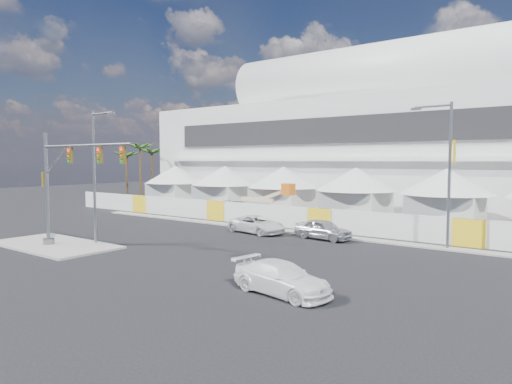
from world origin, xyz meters
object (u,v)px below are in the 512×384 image
Objects in this scene: lot_car_c at (240,208)px; streetlight_median at (96,168)px; pickup_near at (282,278)px; pickup_curb at (257,224)px; boom_lift at (254,210)px; traffic_mast at (62,184)px; sedan_silver at (323,229)px; streetlight_curb at (446,165)px.

streetlight_median is (3.45, -20.77, 4.87)m from lot_car_c.
pickup_near is at bearing -135.30° from lot_car_c.
boom_lift is at bearing 48.11° from pickup_curb.
lot_car_c is at bearing 99.43° from streetlight_median.
traffic_mast reaches higher than lot_car_c.
sedan_silver is 15.09m from pickup_near.
streetlight_curb is (3.17, 15.57, 5.12)m from pickup_near.
sedan_silver is at bearing -21.15° from boom_lift.
pickup_near is 0.53× the size of streetlight_median.
pickup_curb is at bearing 64.39° from traffic_mast.
pickup_curb is 15.61m from traffic_mast.
sedan_silver is 0.91× the size of pickup_near.
traffic_mast reaches higher than pickup_near.
streetlight_median is at bearing 160.87° from pickup_curb.
lot_car_c reaches higher than pickup_curb.
lot_car_c is at bearing 162.99° from streetlight_curb.
traffic_mast is at bearing -170.35° from lot_car_c.
pickup_near reaches higher than pickup_curb.
pickup_curb is 1.04× the size of pickup_near.
traffic_mast reaches higher than sedan_silver.
streetlight_median reaches higher than traffic_mast.
streetlight_median is at bearing -87.82° from boom_lift.
pickup_curb is 0.67× the size of boom_lift.
sedan_silver is 19.34m from traffic_mast.
pickup_near is 16.69m from streetlight_curb.
pickup_curb is at bearing 48.61° from pickup_near.
pickup_curb is at bearing -45.32° from boom_lift.
streetlight_curb is (8.61, 1.49, 5.07)m from sedan_silver.
pickup_near is 18.23m from streetlight_median.
traffic_mast is 1.04× the size of streetlight_median.
streetlight_curb is (20.61, 13.41, 0.25)m from streetlight_median.
traffic_mast is at bearing -143.19° from streetlight_curb.
lot_car_c is at bearing 149.32° from boom_lift.
streetlight_curb is (21.09, 15.78, 1.33)m from traffic_mast.
sedan_silver reaches higher than pickup_curb.
traffic_mast is at bearing 99.04° from pickup_near.
pickup_curb is at bearing -171.68° from streetlight_curb.
streetlight_curb reaches higher than traffic_mast.
pickup_near is at bearing 0.70° from traffic_mast.
streetlight_median reaches higher than sedan_silver.
streetlight_median is (0.49, 2.37, 1.08)m from traffic_mast.
streetlight_curb is (14.55, 2.13, 5.12)m from pickup_curb.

